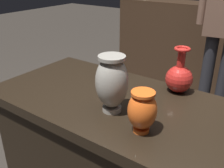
# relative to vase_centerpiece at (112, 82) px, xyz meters

# --- Properties ---
(display_plinth) EXTENTS (1.20, 0.64, 0.80)m
(display_plinth) POSITION_rel_vase_centerpiece_xyz_m (-0.07, 0.10, -0.53)
(display_plinth) COLOR black
(display_plinth) RESTS_ON ground_plane
(back_display_shelf) EXTENTS (2.60, 0.40, 0.99)m
(back_display_shelf) POSITION_rel_vase_centerpiece_xyz_m (-0.07, 2.30, -0.44)
(back_display_shelf) COLOR #382619
(back_display_shelf) RESTS_ON ground_plane
(vase_centerpiece) EXTENTS (0.14, 0.14, 0.25)m
(vase_centerpiece) POSITION_rel_vase_centerpiece_xyz_m (0.00, 0.00, 0.00)
(vase_centerpiece) COLOR gray
(vase_centerpiece) RESTS_ON display_plinth
(vase_tall_behind) EXTENTS (0.14, 0.14, 0.12)m
(vase_tall_behind) POSITION_rel_vase_centerpiece_xyz_m (-0.23, 0.32, -0.05)
(vase_tall_behind) COLOR gray
(vase_tall_behind) RESTS_ON display_plinth
(vase_left_accent) EXTENTS (0.11, 0.11, 0.17)m
(vase_left_accent) POSITION_rel_vase_centerpiece_xyz_m (0.18, -0.06, -0.04)
(vase_left_accent) COLOR #E55B1E
(vase_left_accent) RESTS_ON display_plinth
(vase_right_accent) EXTENTS (0.13, 0.13, 0.23)m
(vase_right_accent) POSITION_rel_vase_centerpiece_xyz_m (0.16, 0.35, -0.06)
(vase_right_accent) COLOR red
(vase_right_accent) RESTS_ON display_plinth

